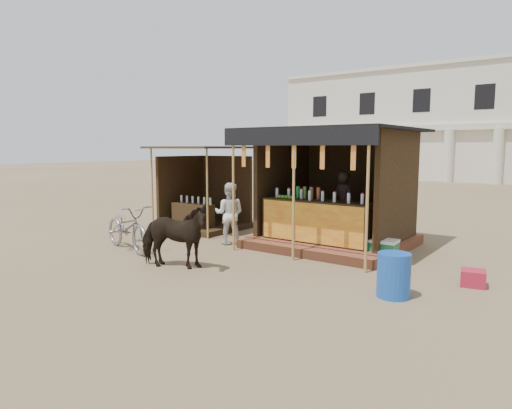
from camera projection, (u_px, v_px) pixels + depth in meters
The scene contains 10 objects.
ground at pixel (208, 268), 8.91m from camera, with size 120.00×120.00×0.00m, color #846B4C.
main_stall at pixel (334, 203), 10.87m from camera, with size 3.60×3.61×2.78m.
secondary_stall at pixel (202, 199), 13.25m from camera, with size 2.40×2.40×2.38m.
cow at pixel (174, 236), 8.85m from camera, with size 0.68×1.50×1.27m, color black.
motorbike at pixel (127, 227), 10.44m from camera, with size 0.70×2.02×1.06m, color gray.
bystander at pixel (229, 214), 11.06m from camera, with size 0.73×0.57×1.51m, color silver.
blue_barrel at pixel (394, 275), 7.17m from camera, with size 0.52×0.52×0.71m, color #174CB0.
red_crate at pixel (473, 278), 7.77m from camera, with size 0.39×0.38×0.28m, color #A21B31.
cooler at pixel (381, 250), 9.48m from camera, with size 0.66×0.46×0.46m.
background_building at pixel (462, 125), 33.51m from camera, with size 26.00×7.45×8.18m.
Camera 1 is at (5.91, -6.43, 2.35)m, focal length 32.00 mm.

